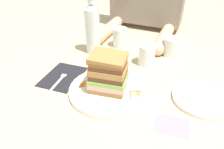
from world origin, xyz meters
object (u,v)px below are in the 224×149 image
(juice_glass, at_px, (146,56))
(empty_tumbler_0, at_px, (120,37))
(empty_tumbler_1, at_px, (171,47))
(sandwich, at_px, (108,73))
(fork, at_px, (60,79))
(main_plate, at_px, (109,90))
(side_plate, at_px, (203,98))
(knife, at_px, (158,108))
(napkin_pink, at_px, (172,125))
(water_bottle, at_px, (92,28))
(napkin_dark, at_px, (63,76))

(juice_glass, xyz_separation_m, empty_tumbler_0, (-0.16, 0.11, 0.01))
(empty_tumbler_0, distance_m, empty_tumbler_1, 0.25)
(sandwich, xyz_separation_m, fork, (-0.20, -0.01, -0.07))
(main_plate, relative_size, sandwich, 2.04)
(empty_tumbler_1, relative_size, side_plate, 0.40)
(empty_tumbler_0, xyz_separation_m, empty_tumbler_1, (0.25, 0.01, -0.00))
(empty_tumbler_0, height_order, empty_tumbler_1, empty_tumbler_0)
(main_plate, relative_size, fork, 1.66)
(knife, distance_m, juice_glass, 0.28)
(empty_tumbler_0, height_order, side_plate, empty_tumbler_0)
(side_plate, bearing_deg, napkin_pink, -115.54)
(main_plate, bearing_deg, side_plate, 15.24)
(juice_glass, height_order, empty_tumbler_1, juice_glass)
(main_plate, height_order, knife, main_plate)
(knife, relative_size, empty_tumbler_1, 2.48)
(sandwich, relative_size, water_bottle, 0.53)
(napkin_pink, bearing_deg, napkin_dark, 168.67)
(sandwich, height_order, juice_glass, sandwich)
(napkin_pink, bearing_deg, empty_tumbler_0, 127.84)
(napkin_dark, bearing_deg, sandwich, -4.48)
(water_bottle, height_order, empty_tumbler_0, water_bottle)
(water_bottle, bearing_deg, napkin_pink, -37.39)
(main_plate, xyz_separation_m, water_bottle, (-0.19, 0.25, 0.11))
(water_bottle, bearing_deg, side_plate, -18.76)
(main_plate, height_order, sandwich, sandwich)
(main_plate, xyz_separation_m, fork, (-0.20, -0.01, -0.00))
(napkin_pink, bearing_deg, fork, 171.46)
(fork, distance_m, water_bottle, 0.28)
(water_bottle, distance_m, empty_tumbler_1, 0.36)
(napkin_dark, distance_m, water_bottle, 0.26)
(main_plate, bearing_deg, water_bottle, 126.84)
(fork, bearing_deg, napkin_pink, -8.54)
(water_bottle, xyz_separation_m, napkin_pink, (0.42, -0.32, -0.11))
(juice_glass, xyz_separation_m, side_plate, (0.24, -0.16, -0.03))
(side_plate, xyz_separation_m, napkin_pink, (-0.07, -0.15, -0.01))
(sandwich, xyz_separation_m, empty_tumbler_1, (0.15, 0.36, -0.04))
(knife, bearing_deg, empty_tumbler_1, 94.77)
(empty_tumbler_1, bearing_deg, fork, -133.55)
(juice_glass, relative_size, water_bottle, 0.33)
(juice_glass, relative_size, empty_tumbler_0, 0.93)
(fork, xyz_separation_m, napkin_pink, (0.43, -0.06, -0.00))
(napkin_dark, height_order, knife, same)
(fork, xyz_separation_m, empty_tumbler_1, (0.35, 0.37, 0.04))
(juice_glass, bearing_deg, main_plate, -105.58)
(empty_tumbler_0, bearing_deg, sandwich, -74.72)
(napkin_dark, bearing_deg, napkin_pink, -11.33)
(juice_glass, height_order, napkin_pink, juice_glass)
(napkin_dark, relative_size, juice_glass, 2.12)
(main_plate, xyz_separation_m, side_plate, (0.31, 0.08, -0.00))
(main_plate, bearing_deg, knife, -5.50)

